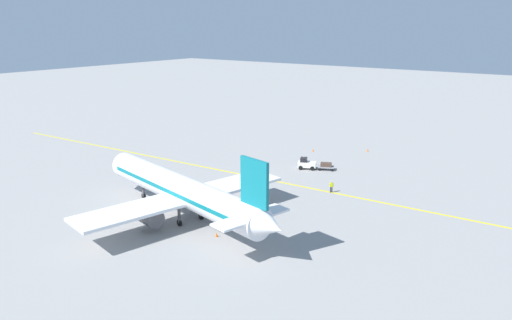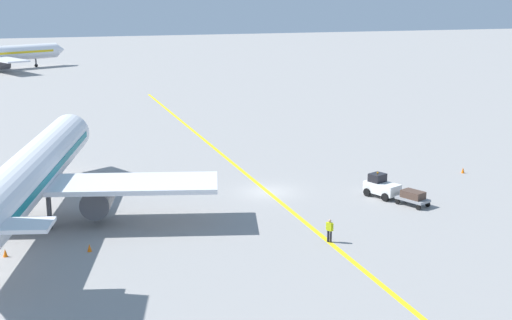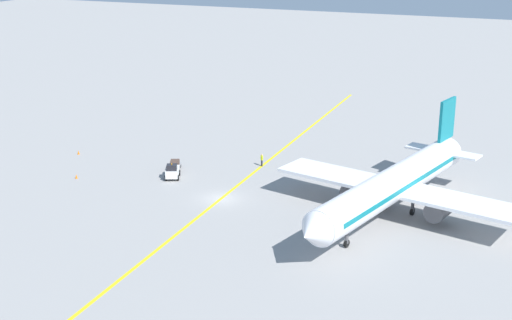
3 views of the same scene
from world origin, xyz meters
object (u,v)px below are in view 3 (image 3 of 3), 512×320
(ground_crew_worker, at_px, (262,160))
(traffic_cone_far_edge, at_px, (377,188))
(traffic_cone_mid_apron, at_px, (76,176))
(baggage_tug_white, at_px, (172,171))
(traffic_cone_by_wingtip, at_px, (78,152))
(traffic_cone_near_nose, at_px, (421,196))
(airplane_at_gate, at_px, (394,184))
(baggage_cart_trailing, at_px, (175,164))

(ground_crew_worker, bearing_deg, traffic_cone_far_edge, 170.07)
(traffic_cone_mid_apron, bearing_deg, baggage_tug_white, -155.75)
(traffic_cone_by_wingtip, bearing_deg, traffic_cone_mid_apron, 125.71)
(traffic_cone_near_nose, distance_m, traffic_cone_far_edge, 5.46)
(airplane_at_gate, bearing_deg, traffic_cone_near_nose, -104.03)
(baggage_cart_trailing, height_order, traffic_cone_far_edge, baggage_cart_trailing)
(traffic_cone_near_nose, height_order, traffic_cone_mid_apron, same)
(baggage_cart_trailing, relative_size, traffic_cone_near_nose, 5.36)
(traffic_cone_near_nose, relative_size, traffic_cone_by_wingtip, 1.00)
(baggage_cart_trailing, height_order, ground_crew_worker, ground_crew_worker)
(ground_crew_worker, distance_m, traffic_cone_mid_apron, 23.96)
(traffic_cone_by_wingtip, height_order, traffic_cone_far_edge, same)
(airplane_at_gate, height_order, traffic_cone_far_edge, airplane_at_gate)
(baggage_tug_white, bearing_deg, traffic_cone_far_edge, -165.88)
(airplane_at_gate, relative_size, ground_crew_worker, 20.97)
(ground_crew_worker, relative_size, traffic_cone_far_edge, 3.05)
(traffic_cone_near_nose, distance_m, traffic_cone_by_wingtip, 47.29)
(airplane_at_gate, relative_size, baggage_tug_white, 10.51)
(baggage_cart_trailing, relative_size, ground_crew_worker, 1.75)
(airplane_at_gate, xyz_separation_m, baggage_tug_white, (28.36, -1.26, -2.81))
(traffic_cone_near_nose, xyz_separation_m, traffic_cone_mid_apron, (41.12, 10.59, 0.00))
(ground_crew_worker, xyz_separation_m, traffic_cone_mid_apron, (19.41, 14.03, -0.63))
(airplane_at_gate, distance_m, traffic_cone_by_wingtip, 45.91)
(traffic_cone_near_nose, relative_size, traffic_cone_mid_apron, 1.00)
(traffic_cone_mid_apron, relative_size, traffic_cone_by_wingtip, 1.00)
(ground_crew_worker, height_order, traffic_cone_near_nose, ground_crew_worker)
(airplane_at_gate, relative_size, baggage_cart_trailing, 11.95)
(traffic_cone_mid_apron, bearing_deg, traffic_cone_near_nose, -165.56)
(ground_crew_worker, bearing_deg, airplane_at_gate, 152.72)
(traffic_cone_mid_apron, distance_m, traffic_cone_by_wingtip, 10.49)
(traffic_cone_by_wingtip, distance_m, traffic_cone_far_edge, 41.90)
(baggage_cart_trailing, relative_size, traffic_cone_mid_apron, 5.36)
(traffic_cone_far_edge, bearing_deg, traffic_cone_mid_apron, 17.39)
(baggage_tug_white, relative_size, traffic_cone_mid_apron, 6.10)
(ground_crew_worker, xyz_separation_m, traffic_cone_far_edge, (-16.28, 2.85, -0.63))
(baggage_cart_trailing, bearing_deg, traffic_cone_far_edge, -172.98)
(baggage_tug_white, xyz_separation_m, traffic_cone_by_wingtip, (17.17, -3.54, -0.63))
(ground_crew_worker, bearing_deg, traffic_cone_near_nose, 170.99)
(airplane_at_gate, height_order, ground_crew_worker, airplane_at_gate)
(baggage_cart_trailing, distance_m, traffic_cone_by_wingtip, 15.80)
(traffic_cone_near_nose, bearing_deg, traffic_cone_mid_apron, 14.44)
(airplane_at_gate, distance_m, ground_crew_worker, 22.67)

